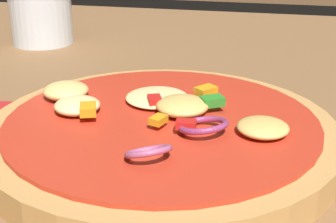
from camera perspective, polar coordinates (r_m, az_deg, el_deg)
name	(u,v)px	position (r m, az deg, el deg)	size (l,w,h in m)	color
dining_table	(221,156)	(0.38, 6.18, -5.17)	(1.20, 0.97, 0.04)	brown
pizza	(161,132)	(0.35, -0.81, -2.42)	(0.25, 0.25, 0.04)	tan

